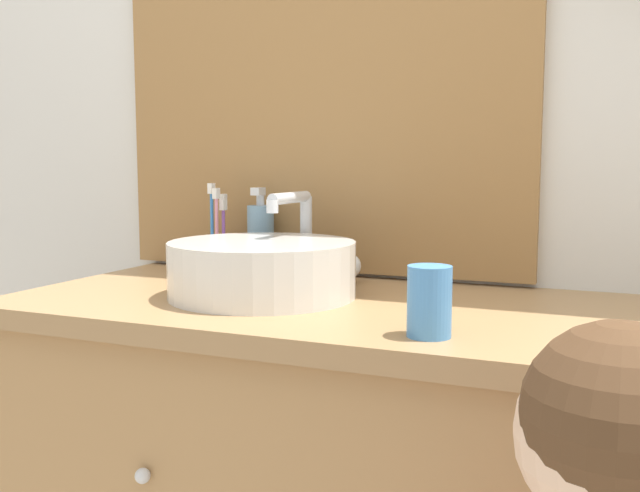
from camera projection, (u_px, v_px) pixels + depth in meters
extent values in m
cube|color=silver|center=(430.00, 82.00, 1.42)|extent=(3.20, 0.06, 2.50)
cube|color=#99754C|center=(381.00, 315.00, 1.19)|extent=(1.30, 0.55, 0.03)
sphere|color=silver|center=(143.00, 476.00, 1.09)|extent=(0.02, 0.02, 0.02)
cylinder|color=silver|center=(262.00, 269.00, 1.25)|extent=(0.33, 0.33, 0.10)
cylinder|color=silver|center=(262.00, 244.00, 1.25)|extent=(0.27, 0.27, 0.01)
cylinder|color=silver|center=(306.00, 239.00, 1.42)|extent=(0.02, 0.02, 0.17)
cylinder|color=silver|center=(290.00, 198.00, 1.34)|extent=(0.02, 0.15, 0.02)
cylinder|color=silver|center=(272.00, 206.00, 1.28)|extent=(0.02, 0.02, 0.02)
sphere|color=white|center=(348.00, 266.00, 1.39)|extent=(0.05, 0.05, 0.05)
cylinder|color=beige|center=(220.00, 257.00, 1.51)|extent=(0.06, 0.06, 0.07)
cylinder|color=#8E56B7|center=(224.00, 235.00, 1.50)|extent=(0.01, 0.01, 0.15)
cube|color=white|center=(223.00, 205.00, 1.49)|extent=(0.01, 0.02, 0.02)
cylinder|color=orange|center=(224.00, 231.00, 1.52)|extent=(0.01, 0.01, 0.16)
cube|color=white|center=(223.00, 199.00, 1.51)|extent=(0.01, 0.02, 0.02)
cylinder|color=#3884DB|center=(212.00, 226.00, 1.51)|extent=(0.01, 0.01, 0.18)
cube|color=white|center=(211.00, 188.00, 1.50)|extent=(0.01, 0.02, 0.02)
cylinder|color=pink|center=(217.00, 229.00, 1.49)|extent=(0.01, 0.01, 0.17)
cube|color=white|center=(216.00, 193.00, 1.48)|extent=(0.01, 0.02, 0.02)
cylinder|color=#6B93B2|center=(261.00, 240.00, 1.50)|extent=(0.06, 0.06, 0.15)
cylinder|color=silver|center=(260.00, 200.00, 1.49)|extent=(0.02, 0.02, 0.02)
cube|color=silver|center=(258.00, 191.00, 1.48)|extent=(0.02, 0.03, 0.02)
sphere|color=beige|center=(618.00, 438.00, 0.60)|extent=(0.17, 0.17, 0.17)
sphere|color=#4C331E|center=(618.00, 416.00, 0.58)|extent=(0.16, 0.16, 0.16)
cylinder|color=#4789D1|center=(429.00, 301.00, 0.96)|extent=(0.06, 0.06, 0.10)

